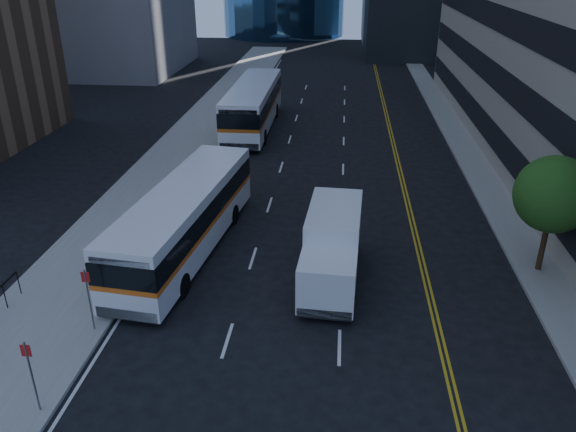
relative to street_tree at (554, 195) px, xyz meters
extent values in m
plane|color=black|center=(-9.00, -8.00, -3.64)|extent=(160.00, 160.00, 0.00)
cube|color=gray|center=(-19.50, 17.00, -3.57)|extent=(5.00, 90.00, 0.15)
cube|color=gray|center=(0.00, 17.00, -3.57)|extent=(2.00, 90.00, 0.15)
cylinder|color=#332114|center=(0.00, 0.00, -2.39)|extent=(0.24, 0.24, 2.20)
sphere|color=#194B15|center=(0.00, 0.00, 0.01)|extent=(3.20, 3.20, 3.20)
cube|color=white|center=(-15.60, 0.41, -2.73)|extent=(4.01, 12.35, 1.11)
cube|color=orange|center=(-15.60, 0.41, -2.07)|extent=(4.03, 12.37, 0.22)
cube|color=black|center=(-15.60, 0.41, -1.52)|extent=(4.03, 12.37, 0.91)
cube|color=white|center=(-15.60, 0.41, -0.76)|extent=(4.01, 12.35, 0.51)
cylinder|color=black|center=(-17.20, -3.07, -3.14)|extent=(0.42, 1.04, 1.01)
cylinder|color=black|center=(-14.83, -3.34, -3.14)|extent=(0.42, 1.04, 1.01)
cylinder|color=black|center=(-16.41, 3.76, -3.14)|extent=(0.42, 1.04, 1.01)
cylinder|color=black|center=(-14.04, 3.49, -3.14)|extent=(0.42, 1.04, 1.01)
cube|color=white|center=(-15.60, 20.68, -2.64)|extent=(2.91, 13.32, 1.22)
cube|color=#C55912|center=(-15.60, 20.68, -1.92)|extent=(2.93, 13.34, 0.24)
cube|color=black|center=(-15.60, 20.68, -1.31)|extent=(2.93, 13.34, 1.00)
cube|color=white|center=(-15.60, 20.68, -0.48)|extent=(2.91, 13.32, 0.56)
cylinder|color=black|center=(-16.92, 16.68, -3.09)|extent=(0.33, 1.11, 1.11)
cylinder|color=black|center=(-14.27, 16.68, -3.09)|extent=(0.33, 1.11, 1.11)
cylinder|color=black|center=(-16.93, 24.23, -3.09)|extent=(0.33, 1.11, 1.11)
cylinder|color=black|center=(-14.28, 24.23, -3.09)|extent=(0.33, 1.11, 1.11)
cube|color=white|center=(-9.05, -3.83, -2.34)|extent=(2.25, 2.08, 1.88)
cube|color=black|center=(-9.09, -4.68, -1.99)|extent=(1.95, 0.17, 0.98)
cube|color=white|center=(-8.87, -0.71, -1.81)|extent=(2.38, 4.40, 2.32)
cube|color=black|center=(-8.92, -1.69, -3.15)|extent=(1.88, 5.98, 0.22)
cylinder|color=black|center=(-10.01, -3.95, -3.21)|extent=(0.30, 0.87, 0.86)
cylinder|color=black|center=(-8.10, -4.06, -3.21)|extent=(0.30, 0.87, 0.86)
cylinder|color=black|center=(-9.75, 0.51, -3.21)|extent=(0.30, 0.87, 0.86)
cylinder|color=black|center=(-7.85, 0.40, -3.21)|extent=(0.30, 0.87, 0.86)
camera|label=1|loc=(-8.78, -21.98, 8.91)|focal=35.00mm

